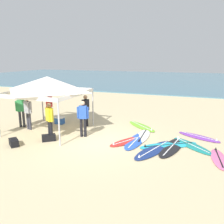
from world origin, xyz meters
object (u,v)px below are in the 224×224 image
object	(u,v)px
surfboard_red	(129,141)
surfboard_navy	(154,150)
surfboard_black	(172,147)
cooler_box	(60,120)
person_blue	(83,116)
person_grey	(28,111)
surfboard_blue	(136,140)
gear_bag_by_pole	(49,138)
canopy_tent	(47,84)
surfboard_pink	(219,159)
surfboard_cyan	(169,145)
person_yellow	(50,119)
person_black	(86,109)
person_red	(49,105)
person_green	(21,109)
surfboard_lime	(142,126)
surfboard_purple	(199,137)
gear_bag_near_tent	(14,142)
surfboard_white	(143,136)

from	to	relation	value
surfboard_red	surfboard_navy	xyz separation A→B (m)	(1.24, -0.64, -0.00)
surfboard_black	cooler_box	size ratio (longest dim) A/B	5.24
person_blue	cooler_box	xyz separation A→B (m)	(-2.27, 1.49, -0.79)
surfboard_black	person_grey	bearing A→B (deg)	179.94
surfboard_navy	surfboard_black	bearing A→B (deg)	41.33
surfboard_blue	gear_bag_by_pole	xyz separation A→B (m)	(-3.68, -1.31, 0.10)
canopy_tent	surfboard_pink	size ratio (longest dim) A/B	1.76
surfboard_blue	surfboard_cyan	xyz separation A→B (m)	(1.44, -0.09, -0.00)
surfboard_black	surfboard_pink	xyz separation A→B (m)	(1.75, -0.54, 0.00)
surfboard_pink	person_yellow	bearing A→B (deg)	-176.92
surfboard_pink	person_black	bearing A→B (deg)	162.31
person_red	person_black	bearing A→B (deg)	-1.31
surfboard_pink	person_red	world-z (taller)	person_red
person_green	person_blue	size ratio (longest dim) A/B	1.00
person_blue	person_grey	bearing A→B (deg)	179.51
surfboard_blue	person_green	distance (m)	6.33
surfboard_lime	cooler_box	world-z (taller)	cooler_box
surfboard_lime	cooler_box	size ratio (longest dim) A/B	4.10
canopy_tent	surfboard_navy	size ratio (longest dim) A/B	1.29
person_grey	cooler_box	xyz separation A→B (m)	(0.89, 1.47, -0.79)
canopy_tent	person_red	xyz separation A→B (m)	(-0.95, 1.35, -1.40)
surfboard_purple	gear_bag_near_tent	distance (m)	8.27
surfboard_lime	person_green	xyz separation A→B (m)	(-5.97, -2.27, 0.95)
surfboard_red	cooler_box	world-z (taller)	cooler_box
surfboard_red	person_grey	xyz separation A→B (m)	(-5.35, -0.07, 0.95)
surfboard_cyan	person_grey	bearing A→B (deg)	-178.83
surfboard_purple	person_red	size ratio (longest dim) A/B	1.21
surfboard_cyan	person_red	bearing A→B (deg)	168.34
surfboard_purple	surfboard_red	distance (m)	3.35
surfboard_black	person_grey	xyz separation A→B (m)	(-7.23, 0.01, 0.95)
canopy_tent	surfboard_pink	distance (m)	8.23
canopy_tent	gear_bag_by_pole	distance (m)	2.72
surfboard_purple	person_black	distance (m)	5.83
gear_bag_near_tent	surfboard_white	bearing A→B (deg)	32.09
person_grey	cooler_box	distance (m)	1.89
surfboard_white	surfboard_pink	world-z (taller)	same
surfboard_red	surfboard_navy	distance (m)	1.39
surfboard_pink	surfboard_blue	bearing A→B (deg)	166.78
surfboard_lime	person_grey	world-z (taller)	person_grey
gear_bag_by_pole	surfboard_black	bearing A→B (deg)	11.50
gear_bag_by_pole	person_black	bearing A→B (deg)	78.02
surfboard_cyan	person_blue	world-z (taller)	person_blue
surfboard_navy	person_blue	size ratio (longest dim) A/B	1.55
surfboard_purple	person_yellow	size ratio (longest dim) A/B	1.21
person_black	gear_bag_near_tent	distance (m)	4.04
surfboard_red	person_red	distance (m)	5.46
surfboard_white	gear_bag_near_tent	xyz separation A→B (m)	(-4.84, -3.04, 0.10)
person_blue	person_black	bearing A→B (deg)	112.66
person_yellow	cooler_box	size ratio (longest dim) A/B	3.42
canopy_tent	gear_bag_by_pole	bearing A→B (deg)	-57.29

